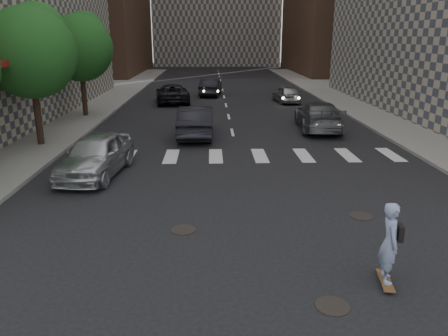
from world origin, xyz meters
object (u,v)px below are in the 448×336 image
object	(u,v)px
skateboarder	(390,243)
traffic_car_a	(196,121)
tree_c	(81,45)
silver_sedan	(96,155)
traffic_car_e	(211,87)
tree_b	(32,48)
traffic_car_c	(172,93)
traffic_car_d	(286,94)
traffic_car_b	(318,116)

from	to	relation	value
skateboarder	traffic_car_a	distance (m)	15.41
tree_c	silver_sedan	xyz separation A→B (m)	(3.81, -12.76, -3.84)
traffic_car_a	traffic_car_e	xyz separation A→B (m)	(0.82, 16.80, -0.06)
tree_b	traffic_car_a	distance (m)	8.58
tree_c	silver_sedan	size ratio (longest dim) A/B	1.39
traffic_car_c	traffic_car_e	size ratio (longest dim) A/B	1.17
tree_c	skateboarder	world-z (taller)	tree_c
traffic_car_c	traffic_car_d	world-z (taller)	traffic_car_c
tree_b	silver_sedan	distance (m)	7.21
tree_c	traffic_car_a	size ratio (longest dim) A/B	1.31
traffic_car_d	traffic_car_e	xyz separation A→B (m)	(-6.10, 4.45, 0.08)
skateboarder	traffic_car_e	distance (m)	31.74
skateboarder	traffic_car_d	world-z (taller)	skateboarder
tree_b	skateboarder	distance (m)	17.98
tree_b	traffic_car_e	world-z (taller)	tree_b
traffic_car_e	traffic_car_c	bearing A→B (deg)	61.21
traffic_car_b	traffic_car_e	world-z (taller)	traffic_car_b
traffic_car_d	traffic_car_e	size ratio (longest dim) A/B	0.87
traffic_car_c	tree_c	bearing A→B (deg)	43.09
silver_sedan	traffic_car_c	distance (m)	19.12
tree_b	traffic_car_b	bearing A→B (deg)	13.53
tree_b	traffic_car_a	size ratio (longest dim) A/B	1.31
tree_c	traffic_car_e	xyz separation A→B (m)	(8.28, 10.67, -3.88)
skateboarder	traffic_car_e	size ratio (longest dim) A/B	0.41
tree_c	traffic_car_e	bearing A→B (deg)	52.20
skateboarder	traffic_car_b	world-z (taller)	skateboarder
tree_b	silver_sedan	size ratio (longest dim) A/B	1.39
silver_sedan	traffic_car_e	size ratio (longest dim) A/B	1.02
skateboarder	traffic_car_d	xyz separation A→B (m)	(2.35, 27.07, -0.31)
traffic_car_b	tree_c	bearing A→B (deg)	-12.60
traffic_car_b	traffic_car_c	size ratio (longest dim) A/B	1.03
silver_sedan	traffic_car_a	world-z (taller)	traffic_car_a
silver_sedan	traffic_car_d	size ratio (longest dim) A/B	1.18
tree_b	traffic_car_d	xyz separation A→B (m)	(14.38, 14.22, -3.96)
silver_sedan	traffic_car_c	bearing A→B (deg)	93.19
skateboarder	traffic_car_a	xyz separation A→B (m)	(-4.58, 14.71, -0.17)
tree_b	tree_c	size ratio (longest dim) A/B	1.00
tree_c	traffic_car_c	size ratio (longest dim) A/B	1.22
tree_c	traffic_car_c	bearing A→B (deg)	50.63
skateboarder	traffic_car_e	world-z (taller)	skateboarder
skateboarder	traffic_car_c	distance (m)	28.01
traffic_car_a	traffic_car_b	bearing A→B (deg)	-166.61
skateboarder	traffic_car_e	bearing A→B (deg)	106.72
traffic_car_a	traffic_car_d	distance (m)	14.17
traffic_car_a	traffic_car_b	world-z (taller)	traffic_car_a
traffic_car_c	traffic_car_d	bearing A→B (deg)	171.93
silver_sedan	traffic_car_c	xyz separation A→B (m)	(1.37, 19.07, -0.06)
traffic_car_b	traffic_car_d	bearing A→B (deg)	-84.97
skateboarder	silver_sedan	bearing A→B (deg)	145.40
tree_b	traffic_car_a	xyz separation A→B (m)	(7.45, 1.86, -3.82)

